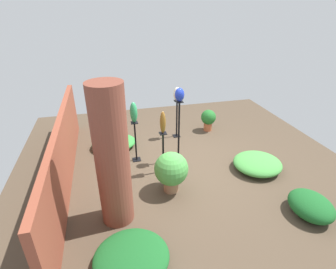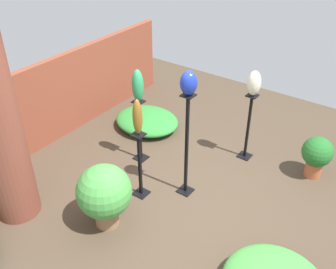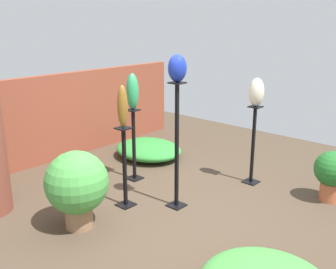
{
  "view_description": "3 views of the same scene",
  "coord_description": "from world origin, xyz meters",
  "px_view_note": "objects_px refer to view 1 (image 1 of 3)",
  "views": [
    {
      "loc": [
        -5.06,
        1.68,
        3.53
      ],
      "look_at": [
        0.17,
        0.37,
        0.8
      ],
      "focal_mm": 28.0,
      "sensor_mm": 36.0,
      "label": 1
    },
    {
      "loc": [
        -3.32,
        -2.21,
        3.73
      ],
      "look_at": [
        -0.09,
        0.11,
        1.15
      ],
      "focal_mm": 42.0,
      "sensor_mm": 36.0,
      "label": 2
    },
    {
      "loc": [
        -3.06,
        -2.8,
        2.23
      ],
      "look_at": [
        0.08,
        0.04,
        0.98
      ],
      "focal_mm": 42.0,
      "sensor_mm": 36.0,
      "label": 3
    }
  ],
  "objects_px": {
    "art_vase_jade": "(134,112)",
    "art_vase_bronze": "(163,122)",
    "art_vase_ivory": "(177,94)",
    "pedestal_ivory": "(177,120)",
    "brick_pillar": "(112,158)",
    "potted_plant_near_pillar": "(208,118)",
    "art_vase_cobalt": "(180,95)",
    "pedestal_cobalt": "(179,134)",
    "potted_plant_front_left": "(171,170)",
    "pedestal_bronze": "(163,155)",
    "pedestal_jade": "(136,143)"
  },
  "relations": [
    {
      "from": "potted_plant_near_pillar",
      "to": "art_vase_bronze",
      "type": "bearing_deg",
      "value": 134.99
    },
    {
      "from": "pedestal_ivory",
      "to": "art_vase_ivory",
      "type": "height_order",
      "value": "art_vase_ivory"
    },
    {
      "from": "pedestal_cobalt",
      "to": "art_vase_ivory",
      "type": "distance_m",
      "value": 1.42
    },
    {
      "from": "pedestal_jade",
      "to": "art_vase_jade",
      "type": "relative_size",
      "value": 2.06
    },
    {
      "from": "potted_plant_front_left",
      "to": "potted_plant_near_pillar",
      "type": "height_order",
      "value": "potted_plant_front_left"
    },
    {
      "from": "brick_pillar",
      "to": "art_vase_bronze",
      "type": "height_order",
      "value": "brick_pillar"
    },
    {
      "from": "art_vase_bronze",
      "to": "potted_plant_near_pillar",
      "type": "relative_size",
      "value": 0.76
    },
    {
      "from": "potted_plant_near_pillar",
      "to": "brick_pillar",
      "type": "bearing_deg",
      "value": 135.85
    },
    {
      "from": "pedestal_bronze",
      "to": "potted_plant_near_pillar",
      "type": "relative_size",
      "value": 1.53
    },
    {
      "from": "art_vase_bronze",
      "to": "brick_pillar",
      "type": "bearing_deg",
      "value": 137.2
    },
    {
      "from": "art_vase_jade",
      "to": "pedestal_bronze",
      "type": "bearing_deg",
      "value": -140.8
    },
    {
      "from": "art_vase_jade",
      "to": "potted_plant_front_left",
      "type": "bearing_deg",
      "value": -158.18
    },
    {
      "from": "art_vase_bronze",
      "to": "art_vase_ivory",
      "type": "relative_size",
      "value": 1.32
    },
    {
      "from": "brick_pillar",
      "to": "potted_plant_front_left",
      "type": "distance_m",
      "value": 1.45
    },
    {
      "from": "pedestal_jade",
      "to": "pedestal_cobalt",
      "type": "relative_size",
      "value": 0.67
    },
    {
      "from": "brick_pillar",
      "to": "art_vase_cobalt",
      "type": "xyz_separation_m",
      "value": [
        1.62,
        -1.6,
        0.43
      ]
    },
    {
      "from": "pedestal_bronze",
      "to": "potted_plant_front_left",
      "type": "bearing_deg",
      "value": -179.44
    },
    {
      "from": "brick_pillar",
      "to": "art_vase_bronze",
      "type": "distance_m",
      "value": 1.65
    },
    {
      "from": "pedestal_jade",
      "to": "art_vase_bronze",
      "type": "distance_m",
      "value": 1.15
    },
    {
      "from": "pedestal_ivory",
      "to": "potted_plant_front_left",
      "type": "relative_size",
      "value": 1.25
    },
    {
      "from": "pedestal_ivory",
      "to": "art_vase_ivory",
      "type": "bearing_deg",
      "value": -176.42
    },
    {
      "from": "art_vase_bronze",
      "to": "art_vase_jade",
      "type": "bearing_deg",
      "value": 39.2
    },
    {
      "from": "art_vase_ivory",
      "to": "potted_plant_front_left",
      "type": "height_order",
      "value": "art_vase_ivory"
    },
    {
      "from": "potted_plant_front_left",
      "to": "art_vase_ivory",
      "type": "bearing_deg",
      "value": -18.22
    },
    {
      "from": "art_vase_jade",
      "to": "art_vase_bronze",
      "type": "distance_m",
      "value": 0.85
    },
    {
      "from": "brick_pillar",
      "to": "art_vase_jade",
      "type": "bearing_deg",
      "value": -17.48
    },
    {
      "from": "pedestal_jade",
      "to": "potted_plant_front_left",
      "type": "bearing_deg",
      "value": -158.18
    },
    {
      "from": "pedestal_jade",
      "to": "art_vase_cobalt",
      "type": "bearing_deg",
      "value": -103.67
    },
    {
      "from": "pedestal_cobalt",
      "to": "art_vase_cobalt",
      "type": "distance_m",
      "value": 0.98
    },
    {
      "from": "art_vase_ivory",
      "to": "potted_plant_near_pillar",
      "type": "xyz_separation_m",
      "value": [
        0.16,
        -1.04,
        -0.9
      ]
    },
    {
      "from": "pedestal_jade",
      "to": "art_vase_ivory",
      "type": "distance_m",
      "value": 1.86
    },
    {
      "from": "pedestal_cobalt",
      "to": "potted_plant_front_left",
      "type": "distance_m",
      "value": 1.22
    },
    {
      "from": "pedestal_bronze",
      "to": "potted_plant_front_left",
      "type": "xyz_separation_m",
      "value": [
        -0.7,
        -0.01,
        0.05
      ]
    },
    {
      "from": "pedestal_cobalt",
      "to": "pedestal_ivory",
      "type": "xyz_separation_m",
      "value": [
        1.26,
        -0.31,
        -0.21
      ]
    },
    {
      "from": "art_vase_bronze",
      "to": "potted_plant_near_pillar",
      "type": "bearing_deg",
      "value": -45.01
    },
    {
      "from": "pedestal_ivory",
      "to": "pedestal_bronze",
      "type": "bearing_deg",
      "value": 154.8
    },
    {
      "from": "art_vase_cobalt",
      "to": "potted_plant_near_pillar",
      "type": "distance_m",
      "value": 2.35
    },
    {
      "from": "brick_pillar",
      "to": "art_vase_jade",
      "type": "height_order",
      "value": "brick_pillar"
    },
    {
      "from": "pedestal_ivory",
      "to": "art_vase_ivory",
      "type": "distance_m",
      "value": 0.79
    },
    {
      "from": "pedestal_bronze",
      "to": "potted_plant_front_left",
      "type": "relative_size",
      "value": 1.14
    },
    {
      "from": "pedestal_cobalt",
      "to": "art_vase_ivory",
      "type": "bearing_deg",
      "value": -13.68
    },
    {
      "from": "pedestal_cobalt",
      "to": "potted_plant_near_pillar",
      "type": "height_order",
      "value": "pedestal_cobalt"
    },
    {
      "from": "potted_plant_near_pillar",
      "to": "art_vase_jade",
      "type": "bearing_deg",
      "value": 116.36
    },
    {
      "from": "potted_plant_front_left",
      "to": "art_vase_cobalt",
      "type": "bearing_deg",
      "value": -23.11
    },
    {
      "from": "pedestal_cobalt",
      "to": "art_vase_ivory",
      "type": "xyz_separation_m",
      "value": [
        1.26,
        -0.31,
        0.58
      ]
    },
    {
      "from": "brick_pillar",
      "to": "pedestal_cobalt",
      "type": "bearing_deg",
      "value": -44.65
    },
    {
      "from": "brick_pillar",
      "to": "art_vase_cobalt",
      "type": "relative_size",
      "value": 8.07
    },
    {
      "from": "art_vase_ivory",
      "to": "pedestal_ivory",
      "type": "bearing_deg",
      "value": 3.58
    },
    {
      "from": "art_vase_jade",
      "to": "potted_plant_front_left",
      "type": "xyz_separation_m",
      "value": [
        -1.35,
        -0.54,
        -0.77
      ]
    },
    {
      "from": "pedestal_cobalt",
      "to": "art_vase_cobalt",
      "type": "height_order",
      "value": "art_vase_cobalt"
    }
  ]
}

